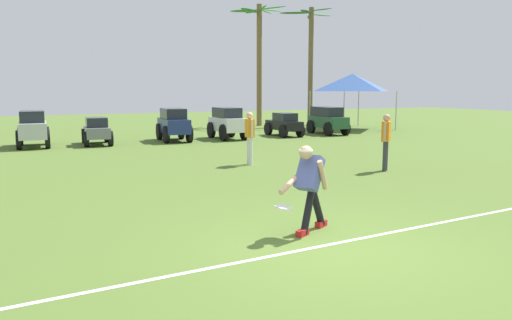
{
  "coord_description": "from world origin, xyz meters",
  "views": [
    {
      "loc": [
        -3.89,
        -5.74,
        2.26
      ],
      "look_at": [
        0.04,
        2.83,
        0.9
      ],
      "focal_mm": 35.0,
      "sensor_mm": 36.0,
      "label": 1
    }
  ],
  "objects_px": {
    "parked_car_slot_g": "(327,119)",
    "teammate_midfield": "(386,137)",
    "frisbee_in_flight": "(283,207)",
    "parked_car_slot_c": "(97,131)",
    "palm_tree_left_of_centre": "(259,52)",
    "event_tent": "(352,82)",
    "palm_tree_right_of_centre": "(310,57)",
    "parked_car_slot_f": "(284,124)",
    "frisbee_thrower": "(310,184)",
    "parked_car_slot_d": "(174,124)",
    "teammate_near_sideline": "(250,133)",
    "parked_car_slot_b": "(33,128)",
    "parked_car_slot_e": "(227,122)"
  },
  "relations": [
    {
      "from": "parked_car_slot_g",
      "to": "palm_tree_right_of_centre",
      "type": "height_order",
      "value": "palm_tree_right_of_centre"
    },
    {
      "from": "frisbee_in_flight",
      "to": "parked_car_slot_b",
      "type": "height_order",
      "value": "parked_car_slot_b"
    },
    {
      "from": "palm_tree_right_of_centre",
      "to": "frisbee_in_flight",
      "type": "bearing_deg",
      "value": -121.75
    },
    {
      "from": "event_tent",
      "to": "parked_car_slot_b",
      "type": "bearing_deg",
      "value": -173.17
    },
    {
      "from": "palm_tree_right_of_centre",
      "to": "event_tent",
      "type": "xyz_separation_m",
      "value": [
        0.66,
        -3.45,
        -1.57
      ]
    },
    {
      "from": "parked_car_slot_d",
      "to": "event_tent",
      "type": "bearing_deg",
      "value": 11.01
    },
    {
      "from": "frisbee_in_flight",
      "to": "parked_car_slot_d",
      "type": "distance_m",
      "value": 14.63
    },
    {
      "from": "frisbee_in_flight",
      "to": "palm_tree_right_of_centre",
      "type": "relative_size",
      "value": 0.05
    },
    {
      "from": "teammate_near_sideline",
      "to": "parked_car_slot_b",
      "type": "height_order",
      "value": "teammate_near_sideline"
    },
    {
      "from": "frisbee_thrower",
      "to": "parked_car_slot_b",
      "type": "xyz_separation_m",
      "value": [
        -3.74,
        14.53,
        -0.05
      ]
    },
    {
      "from": "parked_car_slot_g",
      "to": "teammate_midfield",
      "type": "bearing_deg",
      "value": -114.63
    },
    {
      "from": "frisbee_thrower",
      "to": "parked_car_slot_b",
      "type": "height_order",
      "value": "parked_car_slot_b"
    },
    {
      "from": "palm_tree_right_of_centre",
      "to": "event_tent",
      "type": "bearing_deg",
      "value": -79.2
    },
    {
      "from": "parked_car_slot_e",
      "to": "event_tent",
      "type": "relative_size",
      "value": 0.66
    },
    {
      "from": "teammate_midfield",
      "to": "event_tent",
      "type": "xyz_separation_m",
      "value": [
        7.57,
        12.21,
        1.63
      ]
    },
    {
      "from": "parked_car_slot_d",
      "to": "teammate_near_sideline",
      "type": "bearing_deg",
      "value": -88.19
    },
    {
      "from": "frisbee_thrower",
      "to": "event_tent",
      "type": "xyz_separation_m",
      "value": [
        12.53,
        16.48,
        1.78
      ]
    },
    {
      "from": "teammate_near_sideline",
      "to": "event_tent",
      "type": "distance_m",
      "value": 14.32
    },
    {
      "from": "parked_car_slot_b",
      "to": "parked_car_slot_c",
      "type": "height_order",
      "value": "parked_car_slot_b"
    },
    {
      "from": "parked_car_slot_e",
      "to": "parked_car_slot_b",
      "type": "bearing_deg",
      "value": 178.09
    },
    {
      "from": "frisbee_thrower",
      "to": "teammate_near_sideline",
      "type": "relative_size",
      "value": 0.9
    },
    {
      "from": "parked_car_slot_c",
      "to": "parked_car_slot_f",
      "type": "relative_size",
      "value": 1.01
    },
    {
      "from": "frisbee_in_flight",
      "to": "parked_car_slot_g",
      "type": "xyz_separation_m",
      "value": [
        10.09,
        14.44,
        0.25
      ]
    },
    {
      "from": "teammate_near_sideline",
      "to": "teammate_midfield",
      "type": "height_order",
      "value": "same"
    },
    {
      "from": "teammate_near_sideline",
      "to": "parked_car_slot_g",
      "type": "height_order",
      "value": "teammate_near_sideline"
    },
    {
      "from": "event_tent",
      "to": "parked_car_slot_c",
      "type": "bearing_deg",
      "value": -171.15
    },
    {
      "from": "palm_tree_left_of_centre",
      "to": "event_tent",
      "type": "bearing_deg",
      "value": -50.74
    },
    {
      "from": "teammate_near_sideline",
      "to": "parked_car_slot_d",
      "type": "bearing_deg",
      "value": 91.81
    },
    {
      "from": "palm_tree_right_of_centre",
      "to": "teammate_near_sideline",
      "type": "bearing_deg",
      "value": -126.99
    },
    {
      "from": "parked_car_slot_e",
      "to": "parked_car_slot_g",
      "type": "distance_m",
      "value": 5.37
    },
    {
      "from": "teammate_midfield",
      "to": "event_tent",
      "type": "bearing_deg",
      "value": 58.21
    },
    {
      "from": "parked_car_slot_e",
      "to": "frisbee_thrower",
      "type": "bearing_deg",
      "value": -106.49
    },
    {
      "from": "parked_car_slot_f",
      "to": "frisbee_thrower",
      "type": "bearing_deg",
      "value": -116.51
    },
    {
      "from": "frisbee_in_flight",
      "to": "teammate_near_sideline",
      "type": "height_order",
      "value": "teammate_near_sideline"
    },
    {
      "from": "frisbee_in_flight",
      "to": "parked_car_slot_c",
      "type": "xyz_separation_m",
      "value": [
        -0.91,
        14.37,
        0.09
      ]
    },
    {
      "from": "teammate_midfield",
      "to": "event_tent",
      "type": "relative_size",
      "value": 0.44
    },
    {
      "from": "parked_car_slot_b",
      "to": "event_tent",
      "type": "distance_m",
      "value": 16.49
    },
    {
      "from": "frisbee_in_flight",
      "to": "teammate_midfield",
      "type": "distance_m",
      "value": 6.98
    },
    {
      "from": "teammate_midfield",
      "to": "palm_tree_right_of_centre",
      "type": "bearing_deg",
      "value": 66.18
    },
    {
      "from": "frisbee_thrower",
      "to": "palm_tree_right_of_centre",
      "type": "xyz_separation_m",
      "value": [
        11.87,
        19.92,
        3.35
      ]
    },
    {
      "from": "parked_car_slot_b",
      "to": "palm_tree_left_of_centre",
      "type": "relative_size",
      "value": 0.33
    },
    {
      "from": "parked_car_slot_d",
      "to": "palm_tree_right_of_centre",
      "type": "height_order",
      "value": "palm_tree_right_of_centre"
    },
    {
      "from": "parked_car_slot_f",
      "to": "event_tent",
      "type": "bearing_deg",
      "value": 21.39
    },
    {
      "from": "palm_tree_left_of_centre",
      "to": "palm_tree_right_of_centre",
      "type": "relative_size",
      "value": 1.02
    },
    {
      "from": "parked_car_slot_g",
      "to": "palm_tree_left_of_centre",
      "type": "distance_m",
      "value": 7.5
    },
    {
      "from": "event_tent",
      "to": "teammate_midfield",
      "type": "bearing_deg",
      "value": -121.79
    },
    {
      "from": "parked_car_slot_b",
      "to": "parked_car_slot_g",
      "type": "relative_size",
      "value": 0.98
    },
    {
      "from": "frisbee_thrower",
      "to": "parked_car_slot_c",
      "type": "relative_size",
      "value": 0.62
    },
    {
      "from": "teammate_midfield",
      "to": "event_tent",
      "type": "height_order",
      "value": "event_tent"
    },
    {
      "from": "teammate_midfield",
      "to": "parked_car_slot_f",
      "type": "bearing_deg",
      "value": 77.66
    }
  ]
}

